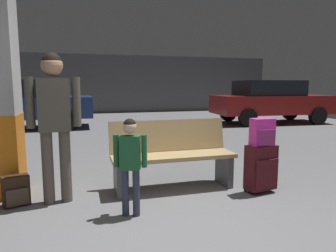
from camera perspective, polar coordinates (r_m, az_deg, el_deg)
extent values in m
cube|color=slate|center=(6.52, -8.28, -4.88)|extent=(18.00, 18.00, 0.10)
cube|color=#565658|center=(15.19, -13.10, 7.61)|extent=(18.00, 0.12, 2.80)
cube|color=tan|center=(3.98, 1.10, -5.64)|extent=(1.60, 0.45, 0.05)
cube|color=tan|center=(4.17, 0.07, -1.74)|extent=(1.60, 0.12, 0.42)
cube|color=#4C4C51|center=(3.89, -9.21, -9.59)|extent=(0.08, 0.40, 0.41)
cube|color=#4C4C51|center=(4.30, 10.36, -7.94)|extent=(0.08, 0.40, 0.41)
cube|color=#471419|center=(4.07, 16.85, -7.34)|extent=(0.41, 0.25, 0.56)
cube|color=#471419|center=(4.01, 17.89, -8.51)|extent=(0.34, 0.07, 0.36)
cube|color=#A5A5AA|center=(4.07, 16.25, -3.45)|extent=(0.14, 0.04, 0.02)
cylinder|color=black|center=(4.12, 14.19, -11.46)|extent=(0.02, 0.05, 0.04)
cylinder|color=black|center=(4.32, 17.55, -10.68)|extent=(0.02, 0.05, 0.04)
cube|color=#D833A5|center=(3.98, 17.10, -1.07)|extent=(0.28, 0.17, 0.34)
cube|color=#8E2B70|center=(3.91, 17.86, -2.01)|extent=(0.23, 0.04, 0.19)
cylinder|color=black|center=(3.96, 17.19, 1.19)|extent=(0.06, 0.03, 0.02)
cylinder|color=#33384C|center=(3.26, -5.92, -12.23)|extent=(0.07, 0.07, 0.50)
cylinder|color=#33384C|center=(3.28, -7.92, -12.14)|extent=(0.07, 0.07, 0.50)
cube|color=#1E5933|center=(3.15, -7.05, -4.93)|extent=(0.23, 0.18, 0.35)
cylinder|color=#1E5933|center=(3.13, -4.44, -4.68)|extent=(0.06, 0.06, 0.33)
cylinder|color=#1E5933|center=(3.18, -9.62, -4.56)|extent=(0.06, 0.06, 0.33)
sphere|color=beige|center=(3.11, -7.13, -0.14)|extent=(0.14, 0.14, 0.14)
sphere|color=black|center=(3.10, -7.13, 0.22)|extent=(0.13, 0.13, 0.13)
cylinder|color=white|center=(3.26, -7.97, -4.21)|extent=(0.06, 0.06, 0.10)
cylinder|color=red|center=(3.25, -8.00, -2.91)|extent=(0.01, 0.01, 0.06)
cylinder|color=brown|center=(3.78, -18.50, -7.11)|extent=(0.13, 0.13, 0.84)
cylinder|color=brown|center=(3.77, -21.43, -7.25)|extent=(0.13, 0.13, 0.84)
cube|color=#4C473D|center=(3.66, -20.47, 3.70)|extent=(0.36, 0.23, 0.59)
cylinder|color=#4C473D|center=(3.67, -16.67, 4.33)|extent=(0.10, 0.10, 0.56)
cylinder|color=#4C473D|center=(3.67, -24.31, 3.97)|extent=(0.10, 0.10, 0.56)
sphere|color=#A87A5B|center=(3.66, -20.79, 10.49)|extent=(0.24, 0.24, 0.24)
sphere|color=black|center=(3.66, -20.82, 11.01)|extent=(0.22, 0.22, 0.22)
cube|color=black|center=(3.94, -26.43, -10.69)|extent=(0.32, 0.24, 0.34)
cube|color=#423328|center=(3.86, -26.17, -11.82)|extent=(0.23, 0.10, 0.19)
cylinder|color=black|center=(3.89, -26.57, -8.47)|extent=(0.06, 0.04, 0.02)
cube|color=maroon|center=(11.59, 18.65, 3.85)|extent=(4.21, 1.99, 0.64)
cube|color=black|center=(11.49, 18.13, 6.74)|extent=(2.20, 1.69, 0.52)
cylinder|color=black|center=(12.98, 21.72, 2.43)|extent=(0.61, 0.24, 0.60)
cylinder|color=black|center=(11.69, 26.07, 1.68)|extent=(0.61, 0.24, 0.60)
cylinder|color=black|center=(11.73, 11.10, 2.33)|extent=(0.61, 0.24, 0.60)
cylinder|color=black|center=(10.29, 14.61, 1.50)|extent=(0.61, 0.24, 0.60)
cube|color=navy|center=(10.49, -25.19, 3.17)|extent=(4.12, 1.75, 0.64)
cube|color=black|center=(10.49, -26.18, 6.29)|extent=(2.12, 1.56, 0.52)
cylinder|color=black|center=(11.18, -17.83, 1.85)|extent=(0.60, 0.21, 0.60)
cylinder|color=black|center=(9.59, -18.18, 0.94)|extent=(0.60, 0.21, 0.60)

